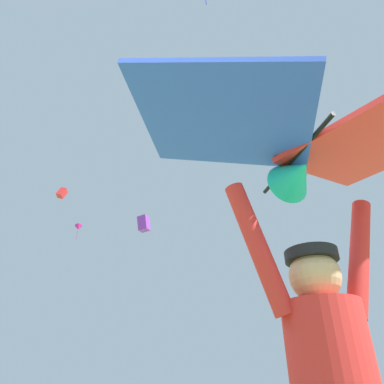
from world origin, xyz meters
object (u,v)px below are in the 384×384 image
(distant_kite_purple_mid_left, at_px, (144,224))
(distant_kite_black_low_left, at_px, (301,180))
(distant_kite_red_low_right, at_px, (62,193))
(distant_kite_magenta_mid_right, at_px, (78,228))
(marker_flag, at_px, (368,362))
(distant_kite_green_high_left, at_px, (231,154))
(held_stunt_kite, at_px, (300,143))

(distant_kite_purple_mid_left, bearing_deg, distant_kite_black_low_left, 11.16)
(distant_kite_purple_mid_left, bearing_deg, distant_kite_red_low_right, 109.70)
(distant_kite_magenta_mid_right, distance_m, marker_flag, 31.62)
(distant_kite_green_high_left, distance_m, marker_flag, 24.67)
(held_stunt_kite, distance_m, distant_kite_purple_mid_left, 14.36)
(distant_kite_green_high_left, height_order, marker_flag, distant_kite_green_high_left)
(distant_kite_red_low_right, bearing_deg, distant_kite_black_low_left, -41.25)
(distant_kite_green_high_left, relative_size, marker_flag, 0.57)
(distant_kite_red_low_right, height_order, distant_kite_black_low_left, distant_kite_red_low_right)
(distant_kite_green_high_left, xyz_separation_m, distant_kite_magenta_mid_right, (-12.37, 10.95, -3.91))
(distant_kite_red_low_right, distance_m, distant_kite_black_low_left, 21.88)
(distant_kite_purple_mid_left, xyz_separation_m, distant_kite_red_low_right, (-5.80, 16.19, 9.66))
(held_stunt_kite, relative_size, distant_kite_black_low_left, 1.05)
(held_stunt_kite, relative_size, distant_kite_purple_mid_left, 2.55)
(distant_kite_green_high_left, bearing_deg, held_stunt_kite, -113.40)
(distant_kite_red_low_right, height_order, marker_flag, distant_kite_red_low_right)
(held_stunt_kite, distance_m, distant_kite_magenta_mid_right, 35.27)
(held_stunt_kite, bearing_deg, distant_kite_green_high_left, 66.60)
(distant_kite_black_low_left, bearing_deg, held_stunt_kite, -126.53)
(distant_kite_purple_mid_left, bearing_deg, distant_kite_green_high_left, 45.02)
(distant_kite_purple_mid_left, height_order, distant_kite_black_low_left, distant_kite_black_low_left)
(distant_kite_green_high_left, xyz_separation_m, marker_flag, (-4.78, -16.45, -17.75))
(marker_flag, bearing_deg, held_stunt_kite, -131.58)
(marker_flag, bearing_deg, distant_kite_green_high_left, 73.81)
(distant_kite_green_high_left, height_order, distant_kite_purple_mid_left, distant_kite_green_high_left)
(distant_kite_black_low_left, xyz_separation_m, marker_flag, (-6.72, -10.09, -11.60))
(distant_kite_green_high_left, height_order, distant_kite_magenta_mid_right, distant_kite_green_high_left)
(marker_flag, bearing_deg, distant_kite_magenta_mid_right, 105.49)
(distant_kite_red_low_right, distance_m, marker_flag, 30.45)
(held_stunt_kite, xyz_separation_m, distant_kite_magenta_mid_right, (-3.02, 32.56, 13.22))
(distant_kite_green_high_left, distance_m, distant_kite_black_low_left, 9.06)
(distant_kite_purple_mid_left, height_order, distant_kite_red_low_right, distant_kite_red_low_right)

